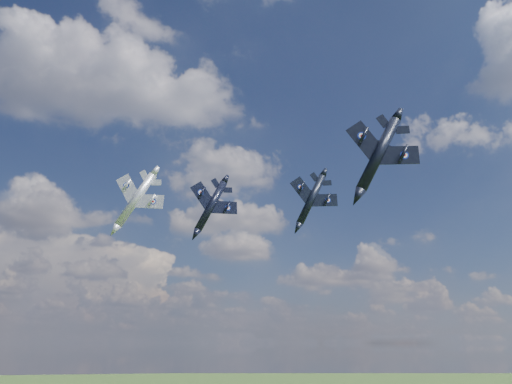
{
  "coord_description": "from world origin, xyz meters",
  "views": [
    {
      "loc": [
        -11.86,
        -72.81,
        57.6
      ],
      "look_at": [
        5.15,
        8.41,
        82.82
      ],
      "focal_mm": 35.0,
      "sensor_mm": 36.0,
      "label": 1
    }
  ],
  "objects": [
    {
      "name": "jet_lead_navy",
      "position": [
        -2.08,
        13.23,
        81.21
      ],
      "size": [
        11.44,
        14.82,
        7.03
      ],
      "primitive_type": null,
      "rotation": [
        0.0,
        0.46,
        0.09
      ],
      "color": "black"
    },
    {
      "name": "jet_high_navy",
      "position": [
        19.66,
        21.82,
        86.11
      ],
      "size": [
        14.22,
        17.57,
        7.94
      ],
      "primitive_type": null,
      "rotation": [
        0.0,
        0.46,
        -0.18
      ],
      "color": "black"
    },
    {
      "name": "jet_right_navy",
      "position": [
        18.25,
        -12.65,
        82.91
      ],
      "size": [
        15.68,
        18.69,
        8.4
      ],
      "primitive_type": null,
      "rotation": [
        0.0,
        0.49,
        -0.27
      ],
      "color": "black"
    },
    {
      "name": "jet_left_silver",
      "position": [
        -15.22,
        11.24,
        81.05
      ],
      "size": [
        13.84,
        16.6,
        7.92
      ],
      "primitive_type": null,
      "rotation": [
        0.0,
        0.55,
        -0.28
      ],
      "color": "#A6A8B0"
    }
  ]
}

